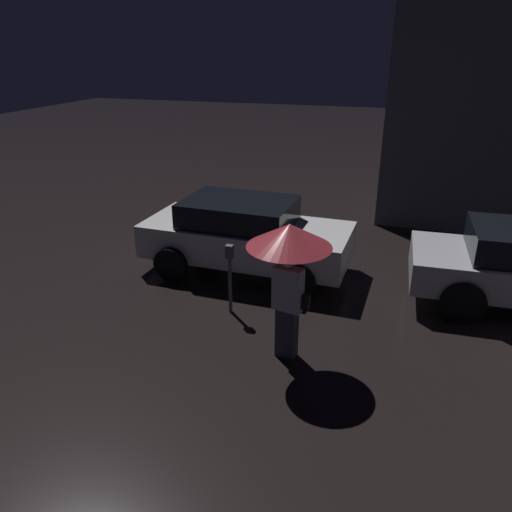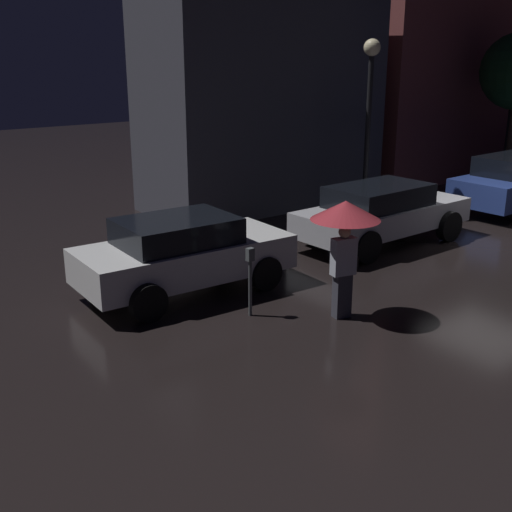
{
  "view_description": "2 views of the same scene",
  "coord_description": "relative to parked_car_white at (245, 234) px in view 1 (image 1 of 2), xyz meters",
  "views": [
    {
      "loc": [
        -4.69,
        -7.04,
        4.15
      ],
      "look_at": [
        -6.89,
        0.03,
        0.99
      ],
      "focal_mm": 35.0,
      "sensor_mm": 36.0,
      "label": 1
    },
    {
      "loc": [
        -13.25,
        -8.28,
        4.29
      ],
      "look_at": [
        -7.04,
        0.0,
        0.98
      ],
      "focal_mm": 45.0,
      "sensor_mm": 36.0,
      "label": 2
    }
  ],
  "objects": [
    {
      "name": "pedestrian_with_umbrella",
      "position": [
        1.5,
        -2.64,
        0.89
      ],
      "size": [
        1.14,
        1.14,
        2.01
      ],
      "rotation": [
        0.0,
        0.0,
        -0.21
      ],
      "color": "#383842",
      "rests_on": "ground"
    },
    {
      "name": "parked_car_white",
      "position": [
        0.0,
        0.0,
        0.0
      ],
      "size": [
        4.01,
        1.9,
        1.43
      ],
      "rotation": [
        0.0,
        0.0,
        -0.03
      ],
      "color": "silver",
      "rests_on": "ground"
    },
    {
      "name": "parking_meter",
      "position": [
        0.3,
        -1.68,
        -0.01
      ],
      "size": [
        0.12,
        0.1,
        1.2
      ],
      "color": "#4C5154",
      "rests_on": "ground"
    }
  ]
}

